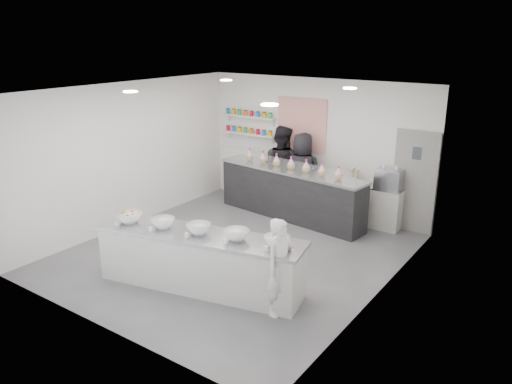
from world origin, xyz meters
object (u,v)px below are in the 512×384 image
espresso_ledge (373,206)px  staff_right (302,174)px  prep_counter (200,261)px  back_bar (290,194)px  woman_prep (281,267)px  espresso_machine (389,179)px  staff_left (281,168)px

espresso_ledge → staff_right: 1.72m
prep_counter → back_bar: bearing=84.9°
espresso_ledge → prep_counter: bearing=-106.5°
espresso_ledge → woman_prep: bearing=-86.6°
back_bar → espresso_ledge: back_bar is taller
espresso_machine → staff_left: (-2.47, -0.18, -0.10)m
woman_prep → espresso_machine: bearing=8.9°
back_bar → woman_prep: (1.93, -3.48, 0.18)m
back_bar → staff_left: (-0.49, 0.39, 0.42)m
prep_counter → staff_right: size_ratio=1.85×
woman_prep → staff_right: size_ratio=0.79×
prep_counter → espresso_ledge: size_ratio=2.90×
espresso_ledge → staff_left: staff_left is taller
prep_counter → espresso_ledge: (1.22, 4.13, -0.03)m
back_bar → staff_left: staff_left is taller
staff_left → espresso_ledge: bearing=-176.5°
espresso_machine → woman_prep: (-0.05, -4.05, -0.35)m
prep_counter → espresso_machine: (1.51, 4.13, 0.61)m
staff_right → espresso_machine: bearing=169.2°
staff_left → espresso_machine: bearing=-177.0°
back_bar → espresso_ledge: bearing=25.3°
woman_prep → staff_right: 4.30m
prep_counter → woman_prep: (1.46, 0.08, 0.26)m
espresso_machine → staff_right: size_ratio=0.28×
espresso_machine → staff_right: (-1.93, -0.18, -0.15)m
staff_right → prep_counter: bearing=79.9°
prep_counter → espresso_machine: bearing=57.2°
espresso_ledge → woman_prep: 4.07m
prep_counter → espresso_machine: espresso_machine is taller
espresso_ledge → woman_prep: woman_prep is taller
woman_prep → staff_right: staff_right is taller
prep_counter → woman_prep: 1.49m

